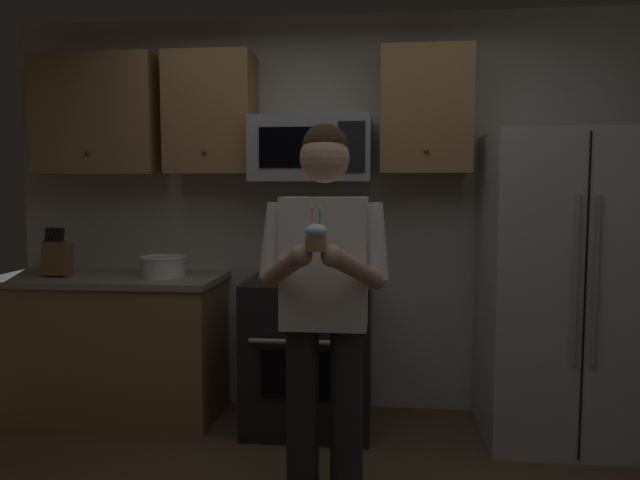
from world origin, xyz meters
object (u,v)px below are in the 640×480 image
at_px(oven_range, 309,352).
at_px(cupcake, 316,237).
at_px(bowl_large_white, 163,266).
at_px(person, 324,297).
at_px(microwave, 311,149).
at_px(refrigerator, 564,288).
at_px(knife_block, 57,258).

relative_size(oven_range, cupcake, 5.36).
relative_size(bowl_large_white, person, 0.16).
bearing_deg(bowl_large_white, microwave, 6.90).
distance_m(oven_range, cupcake, 1.58).
xyz_separation_m(microwave, refrigerator, (1.50, -0.16, -0.82)).
bearing_deg(bowl_large_white, person, -41.91).
bearing_deg(microwave, cupcake, -82.53).
bearing_deg(oven_range, refrigerator, -1.50).
bearing_deg(knife_block, person, -28.29).
distance_m(microwave, cupcake, 1.52).
bearing_deg(oven_range, cupcake, -81.86).
bearing_deg(microwave, refrigerator, -6.03).
bearing_deg(refrigerator, bowl_large_white, 178.92).
bearing_deg(oven_range, person, -79.25).
bearing_deg(bowl_large_white, knife_block, -176.97).
bearing_deg(oven_range, knife_block, -178.95).
bearing_deg(microwave, oven_range, -90.02).
height_order(refrigerator, bowl_large_white, refrigerator).
xyz_separation_m(bowl_large_white, person, (1.12, -1.01, 0.01)).
bearing_deg(bowl_large_white, oven_range, -0.40).
distance_m(bowl_large_white, person, 1.51).
height_order(bowl_large_white, person, person).
relative_size(oven_range, bowl_large_white, 3.27).
bearing_deg(person, microwave, 99.63).
height_order(oven_range, cupcake, cupcake).
xyz_separation_m(oven_range, person, (0.19, -1.00, 0.53)).
bearing_deg(oven_range, microwave, 89.98).
relative_size(knife_block, cupcake, 1.84).
height_order(oven_range, bowl_large_white, bowl_large_white).
distance_m(knife_block, cupcake, 2.24).
distance_m(microwave, bowl_large_white, 1.19).
xyz_separation_m(refrigerator, person, (-1.31, -0.96, 0.10)).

